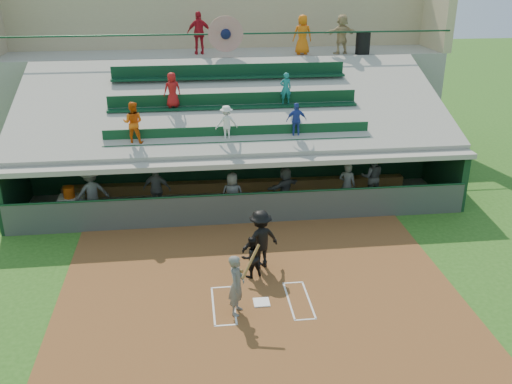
{
  "coord_description": "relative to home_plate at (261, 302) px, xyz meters",
  "views": [
    {
      "loc": [
        -1.71,
        -12.93,
        8.67
      ],
      "look_at": [
        0.27,
        3.5,
        1.8
      ],
      "focal_mm": 40.0,
      "sensor_mm": 36.0,
      "label": 1
    }
  ],
  "objects": [
    {
      "name": "home_umpire",
      "position": [
        0.22,
        1.95,
        0.9
      ],
      "size": [
        1.35,
        1.07,
        1.82
      ],
      "primitive_type": "imported",
      "rotation": [
        0.0,
        0.0,
        3.53
      ],
      "color": "black",
      "rests_on": "dirt_slab"
    },
    {
      "name": "batter_at_plate",
      "position": [
        -0.69,
        -0.36,
        0.83
      ],
      "size": [
        0.92,
        0.77,
        1.95
      ],
      "color": "#565853",
      "rests_on": "dirt_slab"
    },
    {
      "name": "ground",
      "position": [
        0.0,
        0.0,
        -0.04
      ],
      "size": [
        100.0,
        100.0,
        0.0
      ],
      "primitive_type": "plane",
      "color": "#285818",
      "rests_on": "ground"
    },
    {
      "name": "dugout_player_c",
      "position": [
        -0.31,
        5.59,
        0.82
      ],
      "size": [
        0.86,
        0.61,
        1.64
      ],
      "primitive_type": "imported",
      "rotation": [
        0.0,
        0.0,
        3.02
      ],
      "color": "#595B56",
      "rests_on": "dugout_floor"
    },
    {
      "name": "concourse_staff_c",
      "position": [
        5.2,
        12.48,
        5.42
      ],
      "size": [
        1.67,
        0.92,
        1.72
      ],
      "primitive_type": "imported",
      "rotation": [
        0.0,
        0.0,
        3.42
      ],
      "color": "tan",
      "rests_on": "concourse_slab"
    },
    {
      "name": "dugout_player_f",
      "position": [
        5.08,
        6.57,
        0.89
      ],
      "size": [
        0.96,
        0.81,
        1.77
      ],
      "primitive_type": "imported",
      "rotation": [
        0.0,
        0.0,
        2.97
      ],
      "color": "#575A55",
      "rests_on": "dugout_floor"
    },
    {
      "name": "dugout_player_a",
      "position": [
        -5.24,
        6.09,
        0.95
      ],
      "size": [
        1.4,
        1.09,
        1.9
      ],
      "primitive_type": "imported",
      "rotation": [
        0.0,
        0.0,
        3.5
      ],
      "color": "#5D605A",
      "rests_on": "dugout_floor"
    },
    {
      "name": "batters_box_chalk",
      "position": [
        0.0,
        0.0,
        -0.01
      ],
      "size": [
        2.65,
        1.85,
        0.01
      ],
      "color": "white",
      "rests_on": "dirt_slab"
    },
    {
      "name": "catcher",
      "position": [
        -0.12,
        1.42,
        0.61
      ],
      "size": [
        0.74,
        0.65,
        1.26
      ],
      "primitive_type": "imported",
      "rotation": [
        0.0,
        0.0,
        3.49
      ],
      "color": "black",
      "rests_on": "dirt_slab"
    },
    {
      "name": "white_table",
      "position": [
        -5.99,
        6.28,
        0.38
      ],
      "size": [
        0.88,
        0.66,
        0.76
      ],
      "primitive_type": "cube",
      "rotation": [
        0.0,
        0.0,
        0.02
      ],
      "color": "silver",
      "rests_on": "dugout_floor"
    },
    {
      "name": "concourse_slab",
      "position": [
        0.0,
        13.5,
        2.26
      ],
      "size": [
        20.0,
        3.0,
        4.6
      ],
      "primitive_type": "cube",
      "color": "gray",
      "rests_on": "ground"
    },
    {
      "name": "concourse_staff_b",
      "position": [
        3.44,
        12.53,
        5.42
      ],
      "size": [
        0.85,
        0.56,
        1.71
      ],
      "primitive_type": "imported",
      "rotation": [
        0.0,
        0.0,
        3.12
      ],
      "color": "orange",
      "rests_on": "concourse_slab"
    },
    {
      "name": "dirt_slab",
      "position": [
        0.0,
        0.5,
        -0.03
      ],
      "size": [
        11.0,
        9.0,
        0.02
      ],
      "primitive_type": "cube",
      "color": "brown",
      "rests_on": "ground"
    },
    {
      "name": "concourse_staff_a",
      "position": [
        -1.09,
        13.1,
        5.49
      ],
      "size": [
        1.12,
        0.55,
        1.85
      ],
      "primitive_type": "imported",
      "rotation": [
        0.0,
        0.0,
        3.24
      ],
      "color": "red",
      "rests_on": "concourse_slab"
    },
    {
      "name": "dugout_floor",
      "position": [
        0.0,
        6.75,
        -0.02
      ],
      "size": [
        16.0,
        3.5,
        0.04
      ],
      "primitive_type": "cube",
      "color": "gray",
      "rests_on": "ground"
    },
    {
      "name": "grandstand",
      "position": [
        -0.01,
        10.51,
        2.23
      ],
      "size": [
        20.4,
        10.4,
        7.8
      ],
      "color": "#494D49",
      "rests_on": "ground"
    },
    {
      "name": "water_cooler",
      "position": [
        -6.03,
        6.21,
        0.96
      ],
      "size": [
        0.39,
        0.39,
        0.39
      ],
      "primitive_type": "cylinder",
      "color": "#E2540D",
      "rests_on": "white_table"
    },
    {
      "name": "trash_bin",
      "position": [
        6.13,
        12.25,
        5.04
      ],
      "size": [
        0.64,
        0.64,
        0.96
      ],
      "primitive_type": "cylinder",
      "color": "black",
      "rests_on": "concourse_slab"
    },
    {
      "name": "dugout_player_d",
      "position": [
        1.67,
        6.15,
        0.78
      ],
      "size": [
        1.45,
        1.18,
        1.56
      ],
      "primitive_type": "imported",
      "rotation": [
        0.0,
        0.0,
        3.73
      ],
      "color": "#525450",
      "rests_on": "dugout_floor"
    },
    {
      "name": "home_plate",
      "position": [
        0.0,
        0.0,
        0.0
      ],
      "size": [
        0.43,
        0.43,
        0.03
      ],
      "primitive_type": "cube",
      "color": "white",
      "rests_on": "dirt_slab"
    },
    {
      "name": "dugout_player_b",
      "position": [
        -2.97,
        6.33,
        0.87
      ],
      "size": [
        1.09,
        0.67,
        1.74
      ],
      "primitive_type": "imported",
      "rotation": [
        0.0,
        0.0,
        2.89
      ],
      "color": "#5A5C57",
      "rests_on": "dugout_floor"
    },
    {
      "name": "dugout_bench",
      "position": [
        0.02,
        7.96,
        0.21
      ],
      "size": [
        13.47,
        0.79,
        0.4
      ],
      "primitive_type": "cube",
      "rotation": [
        0.0,
        0.0,
        -0.03
      ],
      "color": "olive",
      "rests_on": "dugout_floor"
    },
    {
      "name": "dugout_player_e",
      "position": [
        3.94,
        5.92,
        0.86
      ],
      "size": [
        0.74,
        0.65,
        1.7
      ],
      "primitive_type": "imported",
      "rotation": [
        0.0,
        0.0,
        2.64
      ],
      "color": "#575A55",
      "rests_on": "dugout_floor"
    }
  ]
}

